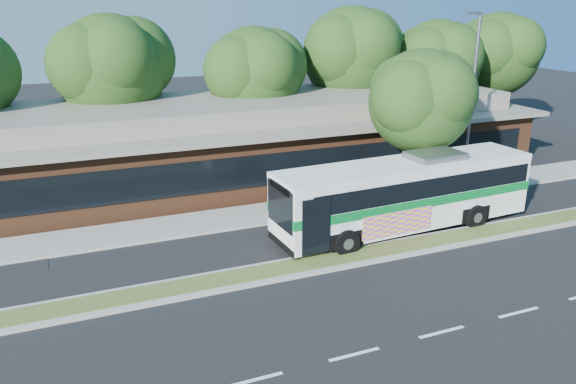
# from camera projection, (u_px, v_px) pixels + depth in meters

# --- Properties ---
(ground) EXTENTS (120.00, 120.00, 0.00)m
(ground) POSITION_uv_depth(u_px,v_px,m) (360.00, 265.00, 21.35)
(ground) COLOR black
(ground) RESTS_ON ground
(median_strip) EXTENTS (26.00, 1.10, 0.15)m
(median_strip) POSITION_uv_depth(u_px,v_px,m) (353.00, 257.00, 21.85)
(median_strip) COLOR #435022
(median_strip) RESTS_ON ground
(sidewalk) EXTENTS (44.00, 2.60, 0.12)m
(sidewalk) POSITION_uv_depth(u_px,v_px,m) (295.00, 209.00, 26.94)
(sidewalk) COLOR gray
(sidewalk) RESTS_ON ground
(plaza_building) EXTENTS (33.20, 11.20, 4.45)m
(plaza_building) POSITION_uv_depth(u_px,v_px,m) (250.00, 138.00, 32.06)
(plaza_building) COLOR #5A311C
(plaza_building) RESTS_ON ground
(lamp_post) EXTENTS (0.93, 0.18, 9.07)m
(lamp_post) POSITION_uv_depth(u_px,v_px,m) (471.00, 98.00, 28.49)
(lamp_post) COLOR slate
(lamp_post) RESTS_ON ground
(tree_bg_b) EXTENTS (6.69, 6.00, 9.00)m
(tree_bg_b) POSITION_uv_depth(u_px,v_px,m) (118.00, 66.00, 31.18)
(tree_bg_b) COLOR black
(tree_bg_b) RESTS_ON ground
(tree_bg_c) EXTENTS (6.24, 5.60, 8.26)m
(tree_bg_c) POSITION_uv_depth(u_px,v_px,m) (260.00, 72.00, 33.34)
(tree_bg_c) COLOR black
(tree_bg_c) RESTS_ON ground
(tree_bg_d) EXTENTS (6.91, 6.20, 9.37)m
(tree_bg_d) POSITION_uv_depth(u_px,v_px,m) (356.00, 52.00, 36.51)
(tree_bg_d) COLOR black
(tree_bg_d) RESTS_ON ground
(tree_bg_e) EXTENTS (6.47, 5.80, 8.50)m
(tree_bg_e) POSITION_uv_depth(u_px,v_px,m) (440.00, 61.00, 37.99)
(tree_bg_e) COLOR black
(tree_bg_e) RESTS_ON ground
(tree_bg_f) EXTENTS (6.69, 6.00, 8.92)m
(tree_bg_f) POSITION_uv_depth(u_px,v_px,m) (500.00, 52.00, 40.93)
(tree_bg_f) COLOR black
(tree_bg_f) RESTS_ON ground
(transit_bus) EXTENTS (12.02, 3.24, 3.34)m
(transit_bus) POSITION_uv_depth(u_px,v_px,m) (406.00, 189.00, 24.13)
(transit_bus) COLOR white
(transit_bus) RESTS_ON ground
(sidewalk_tree) EXTENTS (5.50, 4.93, 7.50)m
(sidewalk_tree) POSITION_uv_depth(u_px,v_px,m) (426.00, 98.00, 26.75)
(sidewalk_tree) COLOR black
(sidewalk_tree) RESTS_ON ground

